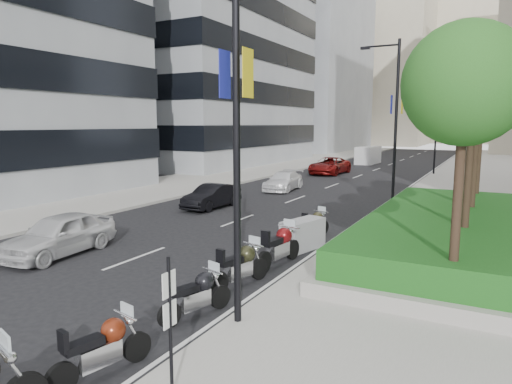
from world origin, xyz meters
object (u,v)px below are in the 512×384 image
Objects in this scene: lamp_post_2 at (435,118)px; motorcycle_1 at (103,347)px; parking_sign at (170,320)px; delivery_van at (368,156)px; motorcycle_2 at (197,294)px; car_a at (59,234)px; car_c at (283,181)px; car_d at (330,166)px; lamp_post_0 at (230,100)px; motorcycle_5 at (303,235)px; motorcycle_4 at (280,246)px; motorcycle_6 at (315,224)px; car_b at (212,196)px; lamp_post_1 at (393,115)px; motorcycle_3 at (241,265)px.

motorcycle_1 is (-0.97, -37.91, -4.51)m from lamp_post_2.
delivery_van is (-8.80, 47.19, -0.52)m from parking_sign.
car_a reaches higher than motorcycle_2.
delivery_van is (-7.18, 44.18, 0.37)m from motorcycle_2.
parking_sign is 3.54m from motorcycle_2.
car_d is at bearing 88.53° from car_c.
lamp_post_0 is 9.57m from car_a.
motorcycle_5 is (-1.63, 9.66, -0.90)m from parking_sign.
lamp_post_0 reaches higher than motorcycle_4.
motorcycle_6 is (-1.27, -26.33, -4.52)m from lamp_post_2.
motorcycle_5 is at bearing 27.81° from car_a.
motorcycle_5 is at bearing -91.97° from lamp_post_2.
motorcycle_1 is 0.85× the size of motorcycle_4.
lamp_post_2 is 4.36× the size of motorcycle_1.
car_a reaches higher than car_b.
car_b is 19.52m from car_d.
delivery_van is at bearing 86.33° from car_c.
car_d is at bearing -89.18° from delivery_van.
lamp_post_0 is at bearing -52.54° from car_b.
car_c is (-7.92, 20.21, -4.42)m from lamp_post_0.
car_d reaches higher than car_c.
motorcycle_6 is at bearing -92.76° from lamp_post_2.
lamp_post_0 is 4.36× the size of motorcycle_1.
motorcycle_1 is at bearing -38.61° from car_a.
lamp_post_2 reaches higher than motorcycle_2.
parking_sign is 1.86m from motorcycle_1.
lamp_post_0 is 8.10m from motorcycle_5.
lamp_post_1 is 4.55× the size of motorcycle_5.
car_b reaches higher than motorcycle_6.
car_a is at bearing -86.21° from car_b.
car_a is 0.98× the size of car_c.
motorcycle_6 is at bearing 22.89° from motorcycle_5.
delivery_van reaches higher than car_a.
parking_sign is 1.10× the size of motorcycle_3.
motorcycle_6 is (-0.31, 8.66, -0.02)m from motorcycle_2.
car_b is 8.10m from car_c.
lamp_post_0 is at bearing -90.00° from lamp_post_1.
car_c is (0.36, 18.13, -0.09)m from car_a.
parking_sign is 0.52× the size of delivery_van.
motorcycle_4 is 1.21× the size of motorcycle_6.
motorcycle_6 is (-1.27, -8.33, -4.52)m from lamp_post_1.
car_c is at bearing -118.17° from lamp_post_2.
car_b is at bearing -98.59° from car_c.
motorcycle_5 is at bearing 99.57° from parking_sign.
car_d is (-7.20, 22.98, 0.22)m from motorcycle_6.
lamp_post_2 is 26.75m from motorcycle_6.
motorcycle_4 is 0.55× the size of car_c.
delivery_van is at bearing 100.57° from parking_sign.
motorcycle_2 is 0.91× the size of motorcycle_3.
parking_sign reaches higher than car_b.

